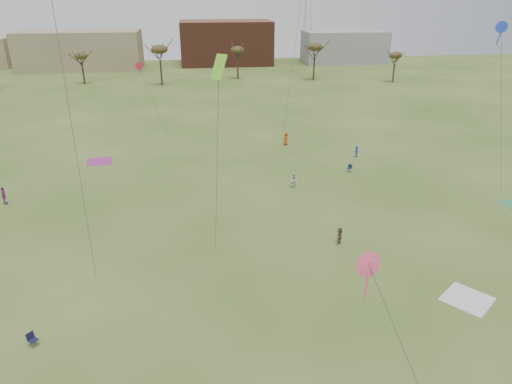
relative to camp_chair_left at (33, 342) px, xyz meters
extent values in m
plane|color=#3A561B|center=(14.99, -2.78, -0.26)|extent=(260.00, 260.00, 0.00)
imported|color=brown|center=(22.34, 9.88, 0.47)|extent=(0.79, 1.41, 1.45)
imported|color=#A2438A|center=(-9.23, 21.91, 0.67)|extent=(0.75, 1.18, 1.86)
imported|color=silver|center=(20.91, 22.38, 0.64)|extent=(1.05, 0.94, 1.79)
imported|color=#B64F1F|center=(22.86, 37.68, 0.64)|extent=(1.03, 0.89, 1.79)
imported|color=navy|center=(31.04, 31.46, 0.48)|extent=(0.61, 0.99, 1.48)
cube|color=white|center=(29.04, 0.97, -0.26)|extent=(4.21, 4.21, 0.03)
cube|color=#9C3081|center=(-2.01, 33.94, -0.26)|extent=(3.47, 3.47, 0.03)
cube|color=#131336|center=(0.01, -0.01, 0.16)|extent=(0.70, 0.70, 0.04)
cube|color=#131336|center=(-0.16, 0.14, 0.39)|extent=(0.42, 0.47, 0.44)
cube|color=#131C36|center=(28.50, 26.39, 0.16)|extent=(0.71, 0.71, 0.04)
cube|color=#131C36|center=(28.65, 26.56, 0.39)|extent=(0.46, 0.43, 0.44)
cube|color=#6CC522|center=(12.37, 9.11, 14.93)|extent=(0.92, 0.92, 1.81)
cube|color=#6CC522|center=(12.37, 9.11, 14.30)|extent=(0.08, 0.08, 1.63)
cylinder|color=#4C4C51|center=(12.00, 9.00, 7.79)|extent=(0.79, 0.26, 14.29)
cone|color=#EE4B73|center=(18.42, -6.09, 7.93)|extent=(1.33, 0.10, 1.33)
cube|color=#EE4B73|center=(18.42, -6.09, 7.08)|extent=(0.08, 0.08, 2.17)
cylinder|color=#4C4C51|center=(20.01, -6.56, 4.28)|extent=(3.22, 0.99, 7.30)
cylinder|color=#4C4C51|center=(24.68, 41.64, 13.56)|extent=(2.96, 0.11, 25.84)
cone|color=blue|center=(39.37, 18.67, 16.66)|extent=(1.09, 0.08, 1.09)
cube|color=blue|center=(39.37, 18.67, 15.96)|extent=(0.08, 0.08, 1.78)
cylinder|color=#4C4C51|center=(40.27, 17.33, 8.65)|extent=(1.86, 2.73, 16.02)
cylinder|color=#4C4C51|center=(2.51, 6.91, 12.57)|extent=(0.51, 2.16, 23.86)
cone|color=red|center=(3.32, 40.13, 10.65)|extent=(0.89, 0.06, 0.89)
cube|color=red|center=(3.32, 40.13, 10.08)|extent=(0.08, 0.08, 1.45)
cylinder|color=#4C4C51|center=(4.78, 40.85, 5.64)|extent=(2.98, 1.48, 10.02)
cylinder|color=#3A2B1E|center=(-15.01, 89.22, 1.90)|extent=(0.40, 0.40, 4.32)
ellipsoid|color=#473D1E|center=(-15.01, 89.22, 6.08)|extent=(3.02, 3.02, 1.58)
cylinder|color=#3A2B1E|center=(2.99, 85.22, 2.44)|extent=(0.40, 0.40, 5.40)
ellipsoid|color=#473D1E|center=(2.99, 85.22, 7.66)|extent=(3.78, 3.78, 1.98)
cylinder|color=#3A2B1E|center=(20.99, 91.22, 2.08)|extent=(0.40, 0.40, 4.68)
ellipsoid|color=#473D1E|center=(20.99, 91.22, 6.60)|extent=(3.28, 3.28, 1.72)
cylinder|color=#3A2B1E|center=(38.99, 87.22, 2.38)|extent=(0.40, 0.40, 5.28)
ellipsoid|color=#473D1E|center=(38.99, 87.22, 7.48)|extent=(3.70, 3.70, 1.94)
cylinder|color=#3A2B1E|center=(56.99, 82.22, 1.84)|extent=(0.40, 0.40, 4.20)
ellipsoid|color=#473D1E|center=(56.99, 82.22, 5.90)|extent=(2.94, 2.94, 1.54)
cube|color=#937F60|center=(-20.01, 112.22, 4.74)|extent=(32.00, 14.00, 10.00)
cube|color=brown|center=(19.99, 117.22, 5.74)|extent=(26.00, 16.00, 12.00)
cube|color=gray|center=(54.99, 115.22, 4.24)|extent=(24.00, 12.00, 9.00)
camera|label=1|loc=(10.75, -23.97, 19.86)|focal=32.56mm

